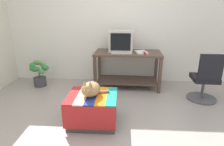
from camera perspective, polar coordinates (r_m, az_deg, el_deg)
The scene contains 11 objects.
ground_plane at distance 2.72m, azimuth -1.19°, elevation -16.86°, with size 14.00×14.00×0.00m, color #9E9389.
back_wall at distance 4.28m, azimuth 0.91°, elevation 14.77°, with size 8.00×0.10×2.60m, color silver.
desk at distance 3.96m, azimuth 4.64°, elevation 2.89°, with size 1.37×0.69×0.76m.
tv_monitor at distance 3.91m, azimuth 2.71°, elevation 9.50°, with size 0.49×0.39×0.43m.
keyboard at distance 3.76m, azimuth 2.92°, elevation 6.05°, with size 0.40×0.15×0.02m, color beige.
book at distance 3.86m, azimuth 8.77°, elevation 6.22°, with size 0.21×0.29×0.03m, color white.
ottoman_with_blanket at distance 2.80m, azimuth -5.85°, elevation -10.64°, with size 0.70×0.63×0.43m.
cat at distance 2.65m, azimuth -6.48°, elevation -4.78°, with size 0.40×0.38×0.27m.
potted_plant at distance 4.36m, azimuth -21.14°, elevation -0.40°, with size 0.41×0.35×0.54m.
office_chair at distance 3.74m, azimuth 26.24°, elevation -2.06°, with size 0.52×0.52×0.89m.
stapler at distance 3.77m, azimuth 9.71°, elevation 5.95°, with size 0.04×0.11×0.04m, color #A31E1E.
Camera 1 is at (0.18, -2.22, 1.57)m, focal length 30.42 mm.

